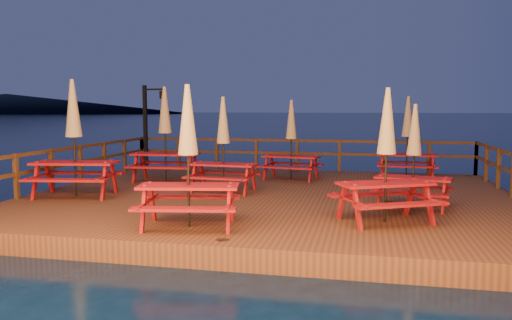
% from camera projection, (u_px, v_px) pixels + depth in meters
% --- Properties ---
extents(ground, '(500.00, 500.00, 0.00)m').
position_uv_depth(ground, '(272.00, 209.00, 12.81)').
color(ground, black).
rests_on(ground, ground).
extents(deck, '(12.00, 10.00, 0.40)m').
position_uv_depth(deck, '(272.00, 201.00, 12.79)').
color(deck, '#4A2617').
rests_on(deck, ground).
extents(deck_piles, '(11.44, 9.44, 1.40)m').
position_uv_depth(deck_piles, '(272.00, 220.00, 12.84)').
color(deck_piles, '#3E1E13').
rests_on(deck_piles, ground).
extents(railing, '(11.80, 9.75, 1.10)m').
position_uv_depth(railing, '(283.00, 157.00, 14.41)').
color(railing, '#3E1E13').
rests_on(railing, deck).
extents(lamp_post, '(0.85, 0.18, 3.00)m').
position_uv_depth(lamp_post, '(149.00, 119.00, 18.14)').
color(lamp_post, black).
rests_on(lamp_post, deck).
extents(headland_left, '(180.00, 84.00, 9.00)m').
position_uv_depth(headland_left, '(7.00, 104.00, 230.75)').
color(headland_left, black).
rests_on(headland_left, ground).
extents(picnic_table_0, '(2.08, 1.75, 2.81)m').
position_uv_depth(picnic_table_0, '(165.00, 133.00, 14.78)').
color(picnic_table_0, maroon).
rests_on(picnic_table_0, deck).
extents(picnic_table_1, '(1.83, 1.53, 2.54)m').
position_uv_depth(picnic_table_1, '(407.00, 136.00, 15.35)').
color(picnic_table_1, maroon).
rests_on(picnic_table_1, deck).
extents(picnic_table_2, '(1.90, 1.65, 2.43)m').
position_uv_depth(picnic_table_2, '(291.00, 138.00, 15.17)').
color(picnic_table_2, maroon).
rests_on(picnic_table_2, deck).
extents(picnic_table_3, '(2.07, 1.81, 2.61)m').
position_uv_depth(picnic_table_3, '(188.00, 154.00, 9.06)').
color(picnic_table_3, maroon).
rests_on(picnic_table_3, deck).
extents(picnic_table_4, '(2.27, 2.13, 2.57)m').
position_uv_depth(picnic_table_4, '(386.00, 153.00, 9.46)').
color(picnic_table_4, maroon).
rests_on(picnic_table_4, deck).
extents(picnic_table_5, '(1.82, 1.54, 2.47)m').
position_uv_depth(picnic_table_5, '(223.00, 143.00, 12.92)').
color(picnic_table_5, maroon).
rests_on(picnic_table_5, deck).
extents(picnic_table_6, '(2.27, 1.98, 2.88)m').
position_uv_depth(picnic_table_6, '(74.00, 136.00, 12.22)').
color(picnic_table_6, maroon).
rests_on(picnic_table_6, deck).
extents(picnic_table_7, '(1.85, 1.64, 2.27)m').
position_uv_depth(picnic_table_7, '(414.00, 154.00, 10.84)').
color(picnic_table_7, maroon).
rests_on(picnic_table_7, deck).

